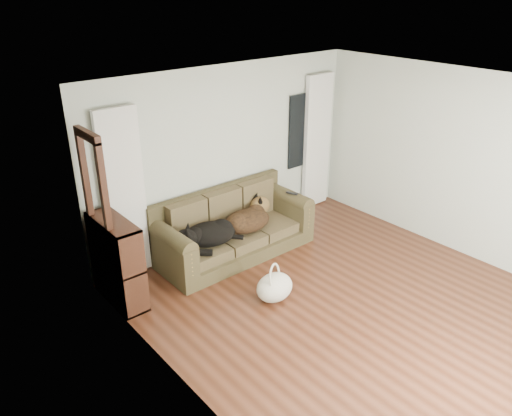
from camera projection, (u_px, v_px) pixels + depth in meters
floor at (353, 307)px, 6.08m from camera, size 5.00×5.00×0.00m
ceiling at (375, 93)px, 4.99m from camera, size 5.00×5.00×0.00m
wall_back at (228, 155)px, 7.28m from camera, size 4.50×0.04×2.60m
wall_left at (193, 283)px, 4.23m from camera, size 0.04×5.00×2.60m
wall_right at (468, 166)px, 6.84m from camera, size 0.04×5.00×2.60m
curtain_left at (124, 196)px, 6.29m from camera, size 0.55×0.08×2.25m
curtain_right at (317, 142)px, 8.33m from camera, size 0.55×0.08×2.25m
window_pane at (300, 131)px, 8.06m from camera, size 0.50×0.03×1.20m
door_casing at (100, 224)px, 5.79m from camera, size 0.07×0.60×2.10m
sofa at (235, 225)px, 7.09m from camera, size 2.29×0.99×0.94m
dog_black_lab at (207, 236)px, 6.73m from camera, size 0.84×0.70×0.31m
dog_shepherd at (248, 220)px, 7.16m from camera, size 0.76×0.54×0.33m
tv_remote at (292, 193)px, 7.44m from camera, size 0.10×0.17×0.02m
tote_bag at (274, 289)px, 6.16m from camera, size 0.55×0.46×0.36m
bookshelf at (118, 265)px, 6.02m from camera, size 0.44×0.91×1.09m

